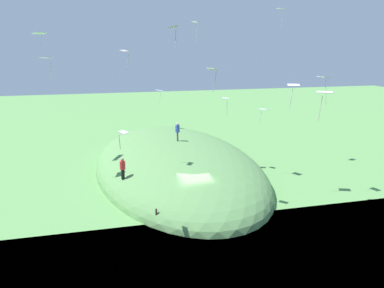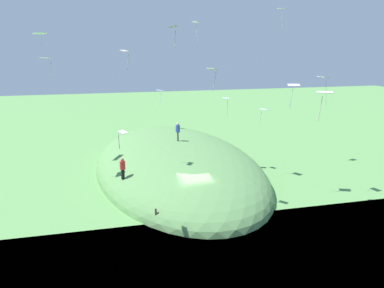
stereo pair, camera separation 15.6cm
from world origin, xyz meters
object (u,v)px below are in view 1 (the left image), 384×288
object	(u,v)px
person_walking_path	(177,129)
kite_12	(293,86)
kite_0	(196,24)
kite_7	(213,71)
person_near_shore	(123,166)
kite_3	(39,34)
kite_11	(174,28)
kite_2	(264,110)
kite_8	(226,100)
mooring_post	(156,217)
kite_4	(160,91)
kite_1	(324,79)
kite_13	(47,59)
kite_10	(125,53)
kite_5	(281,10)
kite_6	(123,133)
kite_9	(324,93)

from	to	relation	value
person_walking_path	kite_12	size ratio (longest dim) A/B	0.92
kite_0	kite_7	bearing A→B (deg)	172.47
person_near_shore	person_walking_path	bearing A→B (deg)	-158.09
kite_3	kite_11	bearing A→B (deg)	-148.39
person_walking_path	kite_2	bearing A→B (deg)	69.76
kite_2	kite_3	size ratio (longest dim) A/B	1.27
kite_8	kite_11	xyz separation A→B (m)	(-13.71, 8.15, 6.24)
kite_0	kite_7	world-z (taller)	kite_0
kite_11	mooring_post	size ratio (longest dim) A/B	1.10
kite_0	mooring_post	size ratio (longest dim) A/B	1.48
person_near_shore	kite_4	world-z (taller)	kite_4
kite_1	kite_11	bearing A→B (deg)	111.80
kite_13	kite_4	bearing A→B (deg)	-41.42
kite_10	kite_8	bearing A→B (deg)	-61.88
kite_0	kite_13	xyz separation A→B (m)	(-4.09, 13.23, -3.00)
person_near_shore	kite_0	size ratio (longest dim) A/B	0.95
kite_7	mooring_post	xyz separation A→B (m)	(-2.97, 4.94, -9.83)
kite_1	kite_2	world-z (taller)	kite_1
kite_12	kite_4	bearing A→B (deg)	25.54
kite_5	kite_6	world-z (taller)	kite_5
person_near_shore	kite_3	xyz separation A→B (m)	(6.47, 6.12, 10.53)
kite_0	kite_9	xyz separation A→B (m)	(-11.27, -7.00, -5.45)
kite_12	mooring_post	xyz separation A→B (m)	(-4.02, 12.19, -8.41)
kite_4	kite_11	distance (m)	23.87
kite_0	mooring_post	distance (m)	19.35
person_walking_path	kite_10	distance (m)	10.70
person_walking_path	kite_3	distance (m)	15.02
kite_8	kite_12	distance (m)	8.58
person_near_shore	kite_10	bearing A→B (deg)	-169.01
kite_0	kite_7	distance (m)	10.14
kite_12	kite_11	bearing A→B (deg)	117.96
kite_5	kite_7	world-z (taller)	kite_5
kite_5	kite_13	world-z (taller)	kite_5
kite_7	kite_11	distance (m)	6.92
kite_11	kite_5	bearing A→B (deg)	-43.78
kite_12	person_near_shore	bearing A→B (deg)	82.31
kite_9	kite_12	bearing A→B (deg)	18.26
kite_11	kite_12	world-z (taller)	kite_11
kite_2	kite_11	distance (m)	16.83
kite_6	kite_4	bearing A→B (deg)	-15.83
person_walking_path	kite_5	bearing A→B (deg)	96.68
kite_0	kite_2	world-z (taller)	kite_0
kite_9	kite_4	bearing A→B (deg)	24.50
kite_1	person_walking_path	bearing A→B (deg)	51.51
mooring_post	kite_13	bearing A→B (deg)	40.66
person_walking_path	kite_13	xyz separation A→B (m)	(-3.57, 11.24, 6.92)
kite_2	kite_4	distance (m)	14.34
kite_5	kite_11	xyz separation A→B (m)	(-14.89, 14.27, -2.48)
kite_6	kite_8	bearing A→B (deg)	-40.71
kite_1	kite_2	bearing A→B (deg)	27.05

